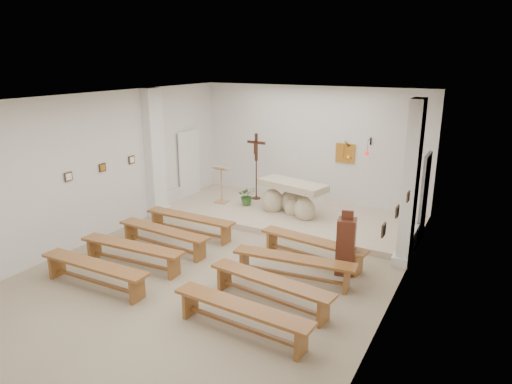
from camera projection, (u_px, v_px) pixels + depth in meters
The scene contains 31 objects.
ground at pixel (222, 266), 9.70m from camera, with size 7.00×10.00×0.00m, color tan.
wall_left at pixel (95, 168), 10.78m from camera, with size 0.02×10.00×3.50m, color silver.
wall_right at pixel (396, 213), 7.62m from camera, with size 0.02×10.00×3.50m, color silver.
wall_back at pixel (311, 146), 13.42m from camera, with size 7.00×0.02×3.50m, color silver.
ceiling at pixel (218, 99), 8.71m from camera, with size 7.00×10.00×0.02m, color silver.
sanctuary_platform at pixel (289, 215), 12.64m from camera, with size 6.98×3.00×0.15m, color #C1AD95.
pilaster_left at pixel (155, 153), 12.42m from camera, with size 0.26×0.55×3.50m, color white.
pilaster_right at pixel (411, 184), 9.37m from camera, with size 0.26×0.55×3.50m, color white.
gold_wall_relief at pixel (345, 153), 12.95m from camera, with size 0.55×0.04×0.55m, color gold.
sanctuary_lamp at pixel (368, 152), 12.38m from camera, with size 0.11×0.36×0.44m.
station_frame_left_front at pixel (68, 177), 10.11m from camera, with size 0.03×0.20×0.20m, color #3B291A.
station_frame_left_mid at pixel (102, 168), 10.95m from camera, with size 0.03×0.20×0.20m, color #3B291A.
station_frame_left_rear at pixel (132, 160), 11.80m from camera, with size 0.03×0.20×0.20m, color #3B291A.
station_frame_right_front at pixel (384, 230), 6.97m from camera, with size 0.03×0.20×0.20m, color #3B291A.
station_frame_right_mid at pixel (397, 211), 7.81m from camera, with size 0.03×0.20×0.20m, color #3B291A.
station_frame_right_rear at pixel (408, 197), 8.66m from camera, with size 0.03×0.20×0.20m, color #3B291A.
radiator_left at pixel (172, 198), 13.46m from camera, with size 0.10×0.85×0.52m, color silver.
radiator_right at pixel (413, 240), 10.35m from camera, with size 0.10×0.85×0.52m, color silver.
altar at pixel (291, 200), 12.42m from camera, with size 2.03×1.18×0.98m.
lectern at pixel (221, 184), 13.30m from camera, with size 0.42×0.36×1.13m.
crucifix_stand at pixel (256, 162), 13.51m from camera, with size 0.60×0.26×1.99m.
potted_plant at pixel (247, 196), 13.15m from camera, with size 0.51×0.44×0.56m, color #325E25.
donation_pedestal at pixel (346, 246), 9.20m from camera, with size 0.43×0.43×1.36m.
bench_left_front at pixel (190, 221), 11.26m from camera, with size 2.45×0.44×0.52m.
bench_right_front at pixel (313, 245), 9.79m from camera, with size 2.47×0.72×0.52m.
bench_left_second at pixel (163, 234), 10.39m from camera, with size 2.47×0.56×0.52m.
bench_right_second at pixel (294, 263), 8.93m from camera, with size 2.47×0.63×0.52m.
bench_left_third at pixel (132, 250), 9.53m from camera, with size 2.46×0.50×0.52m.
bench_right_third at pixel (270, 285), 8.06m from camera, with size 2.47×0.70×0.52m.
bench_left_fourth at pixel (94, 269), 8.66m from camera, with size 2.45×0.40×0.52m.
bench_right_fourth at pixel (242, 312), 7.20m from camera, with size 2.47×0.55×0.52m.
Camera 1 is at (4.82, -7.47, 4.24)m, focal length 32.00 mm.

